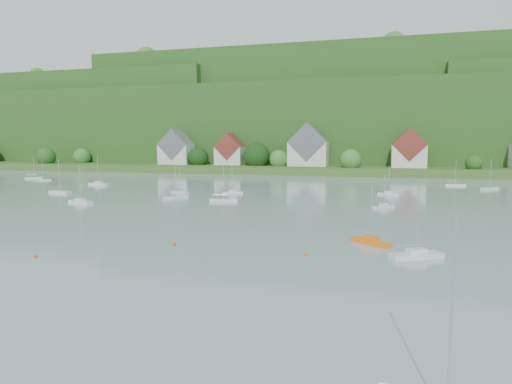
% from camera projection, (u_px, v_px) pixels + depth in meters
% --- Properties ---
extents(far_shore_strip, '(600.00, 60.00, 3.00)m').
position_uv_depth(far_shore_strip, '(301.00, 168.00, 200.34)').
color(far_shore_strip, '#335720').
rests_on(far_shore_strip, ground).
extents(forested_ridge, '(620.00, 181.22, 69.89)m').
position_uv_depth(forested_ridge, '(321.00, 126.00, 263.73)').
color(forested_ridge, '#1A4115').
rests_on(forested_ridge, ground).
extents(village_building_0, '(14.00, 10.40, 16.00)m').
position_uv_depth(village_building_0, '(176.00, 150.00, 201.24)').
color(village_building_0, beige).
rests_on(village_building_0, far_shore_strip).
extents(village_building_1, '(12.00, 9.36, 14.00)m').
position_uv_depth(village_building_1, '(230.00, 152.00, 196.76)').
color(village_building_1, beige).
rests_on(village_building_1, far_shore_strip).
extents(village_building_2, '(16.00, 11.44, 18.00)m').
position_uv_depth(village_building_2, '(308.00, 149.00, 186.57)').
color(village_building_2, beige).
rests_on(village_building_2, far_shore_strip).
extents(village_building_3, '(13.00, 10.40, 15.50)m').
position_uv_depth(village_building_3, '(409.00, 151.00, 174.38)').
color(village_building_3, beige).
rests_on(village_building_3, far_shore_strip).
extents(near_sailboat_3, '(5.94, 4.24, 7.92)m').
position_uv_depth(near_sailboat_3, '(416.00, 254.00, 47.84)').
color(near_sailboat_3, silver).
rests_on(near_sailboat_3, ground).
extents(near_sailboat_5, '(5.12, 4.49, 7.22)m').
position_uv_depth(near_sailboat_5, '(371.00, 241.00, 54.58)').
color(near_sailboat_5, orange).
rests_on(near_sailboat_5, ground).
extents(mooring_buoy_0, '(0.41, 0.41, 0.41)m').
position_uv_depth(mooring_buoy_0, '(35.00, 258.00, 48.25)').
color(mooring_buoy_0, '#E3491B').
rests_on(mooring_buoy_0, ground).
extents(mooring_buoy_2, '(0.44, 0.44, 0.44)m').
position_uv_depth(mooring_buoy_2, '(306.00, 256.00, 48.92)').
color(mooring_buoy_2, '#E3491B').
rests_on(mooring_buoy_2, ground).
extents(mooring_buoy_3, '(0.49, 0.49, 0.49)m').
position_uv_depth(mooring_buoy_3, '(174.00, 245.00, 54.04)').
color(mooring_buoy_3, '#E3491B').
rests_on(mooring_buoy_3, ground).
extents(far_sailboat_cluster, '(191.75, 72.14, 8.71)m').
position_uv_depth(far_sailboat_cluster, '(317.00, 192.00, 109.38)').
color(far_sailboat_cluster, silver).
rests_on(far_sailboat_cluster, ground).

